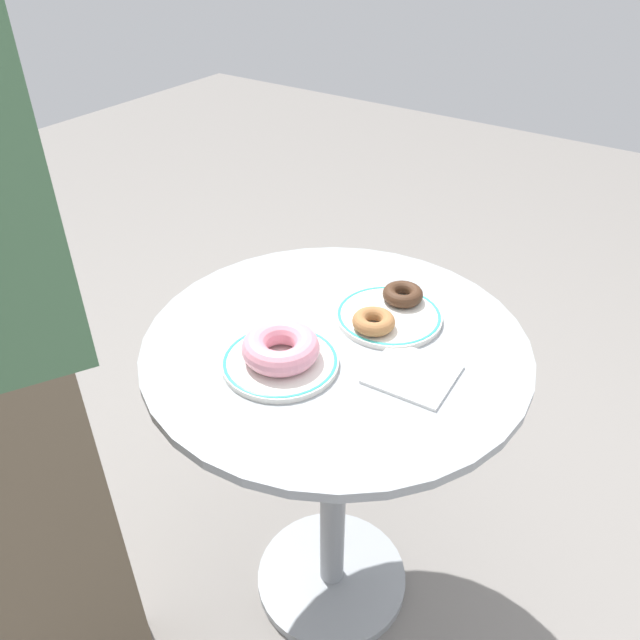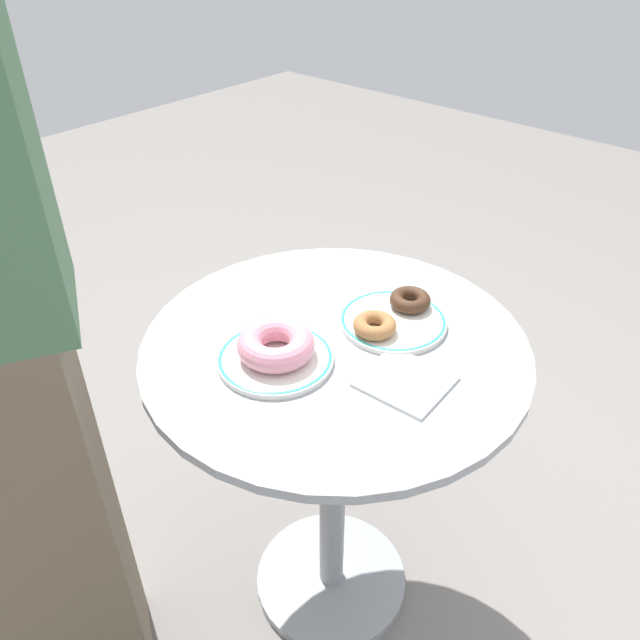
# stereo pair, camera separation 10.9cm
# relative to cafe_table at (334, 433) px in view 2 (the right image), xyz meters

# --- Properties ---
(ground_plane) EXTENTS (7.00, 7.00, 0.02)m
(ground_plane) POSITION_rel_cafe_table_xyz_m (0.00, 0.00, -0.51)
(ground_plane) COLOR gray
(cafe_table) EXTENTS (0.68, 0.68, 0.73)m
(cafe_table) POSITION_rel_cafe_table_xyz_m (0.00, 0.00, 0.00)
(cafe_table) COLOR #999EA3
(cafe_table) RESTS_ON ground
(plate_left) EXTENTS (0.20, 0.20, 0.01)m
(plate_left) POSITION_rel_cafe_table_xyz_m (-0.11, 0.04, 0.23)
(plate_left) COLOR white
(plate_left) RESTS_ON cafe_table
(plate_right) EXTENTS (0.20, 0.20, 0.01)m
(plate_right) POSITION_rel_cafe_table_xyz_m (0.11, -0.04, 0.23)
(plate_right) COLOR white
(plate_right) RESTS_ON cafe_table
(donut_pink_frosted) EXTENTS (0.14, 0.14, 0.04)m
(donut_pink_frosted) POSITION_rel_cafe_table_xyz_m (-0.11, 0.04, 0.26)
(donut_pink_frosted) COLOR pink
(donut_pink_frosted) RESTS_ON plate_left
(donut_chocolate) EXTENTS (0.08, 0.08, 0.03)m
(donut_chocolate) POSITION_rel_cafe_table_xyz_m (0.16, -0.04, 0.25)
(donut_chocolate) COLOR #422819
(donut_chocolate) RESTS_ON plate_right
(donut_cinnamon) EXTENTS (0.08, 0.08, 0.03)m
(donut_cinnamon) POSITION_rel_cafe_table_xyz_m (0.06, -0.04, 0.25)
(donut_cinnamon) COLOR #A36B3D
(donut_cinnamon) RESTS_ON plate_right
(paper_napkin) EXTENTS (0.13, 0.14, 0.01)m
(paper_napkin) POSITION_rel_cafe_table_xyz_m (-0.01, -0.16, 0.23)
(paper_napkin) COLOR white
(paper_napkin) RESTS_ON cafe_table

